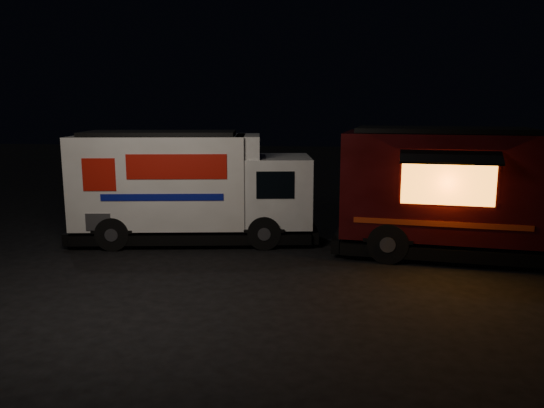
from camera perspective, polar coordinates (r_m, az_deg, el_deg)
The scene contains 3 objects.
ground at distance 13.48m, azimuth -3.27°, elevation -6.49°, with size 80.00×80.00×0.00m, color black.
white_truck at distance 15.68m, azimuth -8.32°, elevation 1.87°, with size 7.11×2.43×3.22m, color white, non-canonical shape.
red_truck at distance 14.81m, azimuth 21.21°, elevation 1.08°, with size 7.28×2.68×3.39m, color #3D0B0D, non-canonical shape.
Camera 1 is at (2.23, -12.70, 3.93)m, focal length 35.00 mm.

